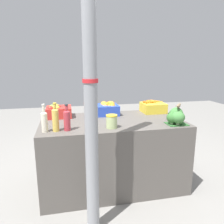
% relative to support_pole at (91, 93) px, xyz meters
% --- Properties ---
extents(ground_plane, '(10.00, 10.00, 0.00)m').
position_rel_support_pole_xyz_m(ground_plane, '(0.33, 0.74, -1.25)').
color(ground_plane, gray).
extents(market_table, '(1.66, 0.92, 0.82)m').
position_rel_support_pole_xyz_m(market_table, '(0.33, 0.74, -0.85)').
color(market_table, '#56514C').
rests_on(market_table, ground_plane).
extents(support_pole, '(0.12, 0.12, 2.51)m').
position_rel_support_pole_xyz_m(support_pole, '(0.00, 0.00, 0.00)').
color(support_pole, gray).
rests_on(support_pole, ground_plane).
extents(apple_crate, '(0.30, 0.27, 0.16)m').
position_rel_support_pole_xyz_m(apple_crate, '(-0.30, 1.03, -0.36)').
color(apple_crate, red).
rests_on(apple_crate, market_table).
extents(orange_crate, '(0.30, 0.27, 0.17)m').
position_rel_support_pole_xyz_m(orange_crate, '(0.33, 1.04, -0.36)').
color(orange_crate, '#2847B7').
rests_on(orange_crate, market_table).
extents(carrot_crate, '(0.30, 0.27, 0.16)m').
position_rel_support_pole_xyz_m(carrot_crate, '(0.97, 1.03, -0.37)').
color(carrot_crate, gold).
rests_on(carrot_crate, market_table).
extents(broccoli_pile, '(0.23, 0.23, 0.18)m').
position_rel_support_pole_xyz_m(broccoli_pile, '(0.98, 0.42, -0.35)').
color(broccoli_pile, '#2D602D').
rests_on(broccoli_pile, market_table).
extents(juice_bottle_cloudy, '(0.06, 0.06, 0.28)m').
position_rel_support_pole_xyz_m(juice_bottle_cloudy, '(-0.41, 0.45, -0.32)').
color(juice_bottle_cloudy, beige).
rests_on(juice_bottle_cloudy, market_table).
extents(juice_bottle_golden, '(0.07, 0.07, 0.29)m').
position_rel_support_pole_xyz_m(juice_bottle_golden, '(-0.30, 0.45, -0.31)').
color(juice_bottle_golden, gold).
rests_on(juice_bottle_golden, market_table).
extents(juice_bottle_ruby, '(0.07, 0.07, 0.27)m').
position_rel_support_pole_xyz_m(juice_bottle_ruby, '(-0.19, 0.45, -0.32)').
color(juice_bottle_ruby, '#B2333D').
rests_on(juice_bottle_ruby, market_table).
extents(pickle_jar, '(0.12, 0.12, 0.14)m').
position_rel_support_pole_xyz_m(pickle_jar, '(0.26, 0.44, -0.37)').
color(pickle_jar, '#B2C684').
rests_on(pickle_jar, market_table).
extents(sparrow_bird, '(0.10, 0.10, 0.05)m').
position_rel_support_pole_xyz_m(sparrow_bird, '(1.00, 0.41, -0.23)').
color(sparrow_bird, '#4C3D2D').
rests_on(sparrow_bird, broccoli_pile).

